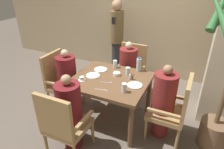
{
  "coord_description": "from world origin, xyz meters",
  "views": [
    {
      "loc": [
        1.13,
        -2.38,
        2.19
      ],
      "look_at": [
        0.0,
        0.05,
        0.79
      ],
      "focal_mm": 32.0,
      "sensor_mm": 36.0,
      "label": 1
    }
  ],
  "objects": [
    {
      "name": "plate_dessert_center",
      "position": [
        0.4,
        -0.03,
        0.75
      ],
      "size": [
        0.22,
        0.22,
        0.01
      ],
      "color": "white",
      "rests_on": "dining_table"
    },
    {
      "name": "bowl_small",
      "position": [
        0.04,
        0.14,
        0.77
      ],
      "size": [
        0.11,
        0.11,
        0.05
      ],
      "color": "white",
      "rests_on": "dining_table"
    },
    {
      "name": "glass_tall_near",
      "position": [
        0.32,
        -0.25,
        0.81
      ],
      "size": [
        0.07,
        0.07,
        0.13
      ],
      "color": "silver",
      "rests_on": "dining_table"
    },
    {
      "name": "diner_in_left_chair",
      "position": [
        -0.81,
        0.0,
        0.55
      ],
      "size": [
        0.32,
        0.32,
        1.08
      ],
      "color": "maroon",
      "rests_on": "ground_plane"
    },
    {
      "name": "diner_in_right_chair",
      "position": [
        0.81,
        0.0,
        0.58
      ],
      "size": [
        0.32,
        0.32,
        1.13
      ],
      "color": "maroon",
      "rests_on": "ground_plane"
    },
    {
      "name": "plate_main_right",
      "position": [
        -0.29,
        -0.03,
        0.75
      ],
      "size": [
        0.22,
        0.22,
        0.01
      ],
      "color": "white",
      "rests_on": "dining_table"
    },
    {
      "name": "plate_main_left",
      "position": [
        -0.28,
        0.21,
        0.75
      ],
      "size": [
        0.22,
        0.22,
        0.01
      ],
      "color": "white",
      "rests_on": "dining_table"
    },
    {
      "name": "diner_in_near_chair",
      "position": [
        -0.23,
        -0.75,
        0.57
      ],
      "size": [
        0.32,
        0.32,
        1.11
      ],
      "color": "maroon",
      "rests_on": "ground_plane"
    },
    {
      "name": "salt_shaker",
      "position": [
        0.26,
        0.12,
        0.78
      ],
      "size": [
        0.03,
        0.03,
        0.07
      ],
      "color": "white",
      "rests_on": "dining_table"
    },
    {
      "name": "chair_right_side",
      "position": [
        0.96,
        0.0,
        0.51
      ],
      "size": [
        0.51,
        0.5,
        0.97
      ],
      "color": "#A88451",
      "rests_on": "ground_plane"
    },
    {
      "name": "knife_beside_plate",
      "position": [
        0.02,
        -0.33,
        0.74
      ],
      "size": [
        0.19,
        0.04,
        0.0
      ],
      "color": "silver",
      "rests_on": "dining_table"
    },
    {
      "name": "ground_plane",
      "position": [
        0.0,
        0.0,
        0.0
      ],
      "size": [
        16.0,
        16.0,
        0.0
      ],
      "primitive_type": "plane",
      "color": "#60564C"
    },
    {
      "name": "standing_host",
      "position": [
        -0.56,
        1.5,
        0.9
      ],
      "size": [
        0.28,
        0.32,
        1.68
      ],
      "color": "#2D2D33",
      "rests_on": "ground_plane"
    },
    {
      "name": "dining_table",
      "position": [
        0.0,
        0.0,
        0.64
      ],
      "size": [
        1.13,
        1.0,
        0.74
      ],
      "color": "brown",
      "rests_on": "ground_plane"
    },
    {
      "name": "teacup_with_saucer",
      "position": [
        -0.36,
        -0.22,
        0.77
      ],
      "size": [
        0.12,
        0.12,
        0.06
      ],
      "color": "white",
      "rests_on": "dining_table"
    },
    {
      "name": "water_bottle",
      "position": [
        0.29,
        0.44,
        0.85
      ],
      "size": [
        0.08,
        0.08,
        0.24
      ],
      "color": "silver",
      "rests_on": "dining_table"
    },
    {
      "name": "chair_near_corner",
      "position": [
        -0.23,
        -0.9,
        0.51
      ],
      "size": [
        0.5,
        0.51,
        0.97
      ],
      "color": "#A88451",
      "rests_on": "ground_plane"
    },
    {
      "name": "chair_far_side",
      "position": [
        0.0,
        0.9,
        0.51
      ],
      "size": [
        0.5,
        0.51,
        0.97
      ],
      "color": "#A88451",
      "rests_on": "ground_plane"
    },
    {
      "name": "fork_beside_plate",
      "position": [
        0.01,
        -0.12,
        0.74
      ],
      "size": [
        0.17,
        0.07,
        0.0
      ],
      "color": "silver",
      "rests_on": "dining_table"
    },
    {
      "name": "glass_tall_mid",
      "position": [
        0.19,
        0.23,
        0.81
      ],
      "size": [
        0.07,
        0.07,
        0.13
      ],
      "color": "silver",
      "rests_on": "dining_table"
    },
    {
      "name": "wall_back",
      "position": [
        0.0,
        1.92,
        1.4
      ],
      "size": [
        8.0,
        0.06,
        2.8
      ],
      "color": "tan",
      "rests_on": "ground_plane"
    },
    {
      "name": "chair_left_side",
      "position": [
        -0.96,
        0.0,
        0.51
      ],
      "size": [
        0.51,
        0.5,
        0.97
      ],
      "color": "#A88451",
      "rests_on": "ground_plane"
    },
    {
      "name": "diner_in_far_chair",
      "position": [
        -0.0,
        0.75,
        0.56
      ],
      "size": [
        0.32,
        0.32,
        1.1
      ],
      "color": "maroon",
      "rests_on": "ground_plane"
    },
    {
      "name": "pepper_shaker",
      "position": [
        0.3,
        0.12,
        0.78
      ],
      "size": [
        0.03,
        0.03,
        0.07
      ],
      "color": "#4C3D2D",
      "rests_on": "dining_table"
    },
    {
      "name": "glass_tall_far",
      "position": [
        -0.1,
        0.39,
        0.81
      ],
      "size": [
        0.07,
        0.07,
        0.13
      ],
      "color": "silver",
      "rests_on": "dining_table"
    }
  ]
}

